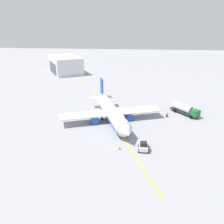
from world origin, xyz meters
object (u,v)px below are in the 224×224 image
object	(u,v)px
airplane	(112,112)
refueling_worker	(167,114)
pushback_tug	(143,146)
fuel_tanker	(185,109)
safety_cone_nose	(120,148)

from	to	relation	value
airplane	refueling_worker	xyz separation A→B (m)	(-4.93, 16.57, -1.92)
pushback_tug	airplane	bearing A→B (deg)	-150.53
pushback_tug	refueling_worker	world-z (taller)	pushback_tug
fuel_tanker	refueling_worker	xyz separation A→B (m)	(2.99, -5.78, -0.90)
airplane	refueling_worker	distance (m)	17.39
refueling_worker	safety_cone_nose	world-z (taller)	refueling_worker
airplane	safety_cone_nose	xyz separation A→B (m)	(16.22, 3.63, -2.38)
refueling_worker	safety_cone_nose	size ratio (longest dim) A/B	2.36
pushback_tug	safety_cone_nose	distance (m)	5.43
fuel_tanker	pushback_tug	size ratio (longest dim) A/B	2.64
pushback_tug	safety_cone_nose	bearing A→B (deg)	-87.14
pushback_tug	fuel_tanker	bearing A→B (deg)	150.82
airplane	safety_cone_nose	bearing A→B (deg)	12.61
fuel_tanker	airplane	bearing A→B (deg)	-70.49
pushback_tug	refueling_worker	xyz separation A→B (m)	(-20.88, 7.55, -0.19)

